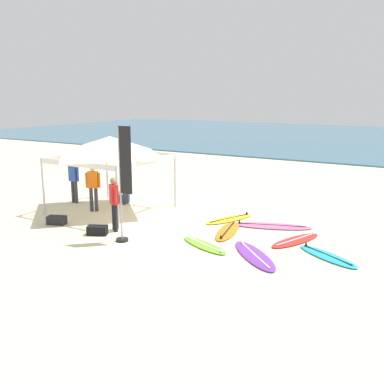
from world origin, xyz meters
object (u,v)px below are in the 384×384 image
(person_red, at_px, (114,200))
(banner_flag, at_px, (124,189))
(surfboard_cyan, at_px, (327,256))
(person_orange, at_px, (93,185))
(surfboard_purple, at_px, (254,255))
(canopy_tent, at_px, (110,146))
(surfboard_orange, at_px, (228,231))
(gear_bag_by_pole, at_px, (57,220))
(person_grey, at_px, (125,179))
(surfboard_lime, at_px, (204,245))
(cooler_box, at_px, (122,197))
(gear_bag_near_tent, at_px, (97,230))
(person_blue, at_px, (74,178))
(surfboard_yellow, at_px, (229,219))
(surfboard_pink, at_px, (271,226))
(surfboard_red, at_px, (296,240))

(person_red, relative_size, banner_flag, 0.50)
(surfboard_cyan, height_order, person_orange, person_orange)
(surfboard_purple, distance_m, person_red, 4.75)
(canopy_tent, bearing_deg, surfboard_orange, -2.35)
(gear_bag_by_pole, bearing_deg, person_grey, 86.36)
(surfboard_lime, relative_size, person_orange, 1.10)
(surfboard_orange, relative_size, cooler_box, 4.34)
(surfboard_purple, height_order, gear_bag_near_tent, gear_bag_near_tent)
(surfboard_purple, xyz_separation_m, person_blue, (-8.43, 1.94, 0.95))
(surfboard_yellow, height_order, person_grey, person_grey)
(surfboard_pink, bearing_deg, person_orange, -167.41)
(surfboard_cyan, distance_m, surfboard_yellow, 4.21)
(person_red, bearing_deg, gear_bag_near_tent, -109.41)
(gear_bag_near_tent, bearing_deg, surfboard_red, 24.37)
(canopy_tent, distance_m, cooler_box, 2.58)
(surfboard_red, relative_size, gear_bag_by_pole, 3.44)
(surfboard_yellow, height_order, gear_bag_by_pole, gear_bag_by_pole)
(person_blue, bearing_deg, gear_bag_near_tent, -36.38)
(surfboard_pink, xyz_separation_m, person_red, (-4.09, -2.89, 0.95))
(gear_bag_near_tent, xyz_separation_m, gear_bag_by_pole, (-1.93, 0.16, 0.00))
(surfboard_orange, xyz_separation_m, gear_bag_near_tent, (-3.32, -2.25, 0.10))
(surfboard_yellow, distance_m, person_red, 4.02)
(person_grey, distance_m, person_orange, 1.48)
(banner_flag, bearing_deg, surfboard_orange, 47.20)
(canopy_tent, distance_m, person_blue, 2.52)
(canopy_tent, distance_m, surfboard_orange, 5.37)
(person_red, distance_m, gear_bag_by_pole, 2.33)
(person_blue, distance_m, person_orange, 1.65)
(person_red, bearing_deg, person_orange, 146.60)
(person_grey, distance_m, banner_flag, 4.63)
(person_blue, bearing_deg, surfboard_yellow, 7.89)
(surfboard_lime, height_order, gear_bag_near_tent, gear_bag_near_tent)
(surfboard_cyan, height_order, surfboard_pink, same)
(gear_bag_near_tent, bearing_deg, surfboard_cyan, 13.90)
(canopy_tent, distance_m, surfboard_yellow, 5.00)
(surfboard_cyan, height_order, surfboard_purple, same)
(surfboard_yellow, xyz_separation_m, gear_bag_near_tent, (-2.78, -3.52, 0.10))
(surfboard_yellow, relative_size, person_red, 1.21)
(surfboard_orange, relative_size, surfboard_cyan, 1.11)
(person_blue, bearing_deg, canopy_tent, -5.11)
(surfboard_red, distance_m, cooler_box, 7.57)
(surfboard_orange, height_order, gear_bag_near_tent, gear_bag_near_tent)
(surfboard_orange, distance_m, surfboard_purple, 2.18)
(surfboard_pink, bearing_deg, surfboard_yellow, 178.36)
(canopy_tent, height_order, person_orange, canopy_tent)
(banner_flag, xyz_separation_m, cooler_box, (-3.19, 3.78, -1.38))
(surfboard_lime, height_order, banner_flag, banner_flag)
(surfboard_purple, xyz_separation_m, person_orange, (-6.89, 1.36, 0.95))
(gear_bag_near_tent, bearing_deg, cooler_box, 118.92)
(surfboard_red, distance_m, person_blue, 9.06)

